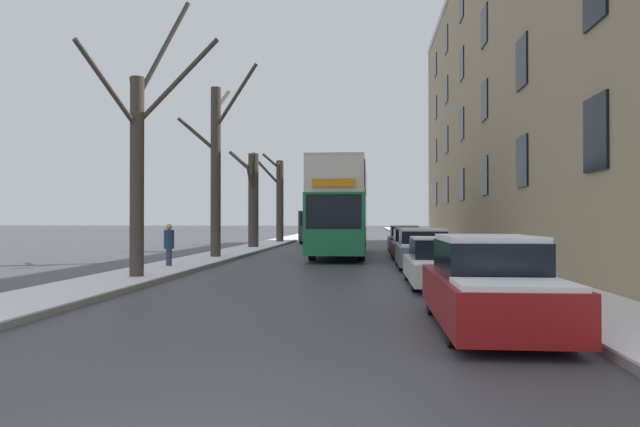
{
  "coord_description": "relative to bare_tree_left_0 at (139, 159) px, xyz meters",
  "views": [
    {
      "loc": [
        1.43,
        -3.98,
        1.8
      ],
      "look_at": [
        -0.54,
        18.68,
        2.04
      ],
      "focal_mm": 32.0,
      "sensor_mm": 36.0,
      "label": 1
    }
  ],
  "objects": [
    {
      "name": "bare_tree_left_1",
      "position": [
        -0.13,
        8.81,
        0.6
      ],
      "size": [
        3.68,
        2.72,
        8.59
      ],
      "color": "#423A30",
      "rests_on": "ground"
    },
    {
      "name": "sidewalk_left",
      "position": [
        -0.41,
        40.95,
        -3.49
      ],
      "size": [
        2.33,
        130.0,
        0.16
      ],
      "color": "gray",
      "rests_on": "ground"
    },
    {
      "name": "pedestrian_left_sidewalk",
      "position": [
        -0.45,
        3.72,
        -2.66
      ],
      "size": [
        0.36,
        0.36,
        1.65
      ],
      "rotation": [
        0.0,
        0.0,
        2.11
      ],
      "color": "navy",
      "rests_on": "ground"
    },
    {
      "name": "parked_car_1",
      "position": [
        8.64,
        -0.28,
        -2.95
      ],
      "size": [
        1.85,
        4.47,
        1.32
      ],
      "color": "silver",
      "rests_on": "ground"
    },
    {
      "name": "parked_car_4",
      "position": [
        8.64,
        16.68,
        -2.9
      ],
      "size": [
        1.77,
        4.25,
        1.46
      ],
      "color": "navy",
      "rests_on": "ground"
    },
    {
      "name": "terrace_facade_right",
      "position": [
        16.56,
        14.35,
        5.18
      ],
      "size": [
        9.1,
        44.62,
        17.49
      ],
      "color": "tan",
      "rests_on": "ground"
    },
    {
      "name": "parked_car_2",
      "position": [
        8.64,
        5.35,
        -2.89
      ],
      "size": [
        1.89,
        4.2,
        1.47
      ],
      "color": "slate",
      "rests_on": "ground"
    },
    {
      "name": "bare_tree_left_3",
      "position": [
        -0.13,
        26.44,
        -0.17
      ],
      "size": [
        2.28,
        1.34,
        6.78
      ],
      "color": "#423A30",
      "rests_on": "ground"
    },
    {
      "name": "oncoming_van",
      "position": [
        2.51,
        27.74,
        -2.25
      ],
      "size": [
        2.02,
        5.16,
        2.44
      ],
      "color": "#333842",
      "rests_on": "ground"
    },
    {
      "name": "bare_tree_left_2",
      "position": [
        -0.34,
        17.83,
        -0.46
      ],
      "size": [
        1.96,
        1.64,
        6.01
      ],
      "color": "#423A30",
      "rests_on": "ground"
    },
    {
      "name": "parked_car_3",
      "position": [
        8.64,
        10.69,
        -2.91
      ],
      "size": [
        1.86,
        4.37,
        1.42
      ],
      "color": "maroon",
      "rests_on": "ground"
    },
    {
      "name": "sidewalk_right",
      "position": [
        10.9,
        40.95,
        -3.49
      ],
      "size": [
        2.33,
        130.0,
        0.16
      ],
      "color": "gray",
      "rests_on": "ground"
    },
    {
      "name": "bare_tree_left_0",
      "position": [
        0.0,
        0.0,
        0.0
      ],
      "size": [
        3.14,
        3.4,
        8.48
      ],
      "color": "#423A30",
      "rests_on": "ground"
    },
    {
      "name": "parked_car_0",
      "position": [
        8.64,
        -6.43,
        -2.86
      ],
      "size": [
        1.76,
        4.57,
        1.54
      ],
      "color": "maroon",
      "rests_on": "ground"
    },
    {
      "name": "double_decker_bus",
      "position": [
        5.24,
        12.1,
        -1.03
      ],
      "size": [
        2.51,
        10.97,
        4.5
      ],
      "color": "#1E7A47",
      "rests_on": "ground"
    }
  ]
}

